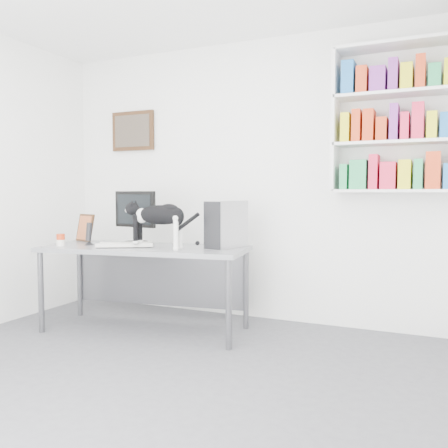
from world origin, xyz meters
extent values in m
cube|color=#5B5B60|center=(0.00, 0.00, 0.01)|extent=(4.00, 4.00, 0.01)
cube|color=white|center=(0.00, 2.00, 1.35)|extent=(4.00, 0.01, 2.70)
cube|color=white|center=(1.40, 1.85, 1.85)|extent=(1.03, 0.28, 1.24)
cube|color=#492B17|center=(-1.30, 1.97, 1.90)|extent=(0.52, 0.04, 0.42)
cube|color=gray|center=(-0.64, 1.17, 0.38)|extent=(1.90, 0.96, 0.76)
cube|color=black|center=(-0.85, 1.35, 1.01)|extent=(0.50, 0.29, 0.50)
cube|color=beige|center=(-0.77, 1.08, 0.78)|extent=(0.52, 0.40, 0.04)
cube|color=#A5A5A9|center=(0.07, 1.38, 0.96)|extent=(0.26, 0.44, 0.41)
cylinder|color=black|center=(-1.17, 1.07, 0.86)|extent=(0.09, 0.09, 0.21)
cube|color=#492B17|center=(-1.41, 1.30, 0.90)|extent=(0.24, 0.15, 0.28)
cylinder|color=red|center=(-1.35, 0.90, 0.81)|extent=(0.09, 0.09, 0.11)
camera|label=1|loc=(1.71, -2.37, 1.24)|focal=38.00mm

